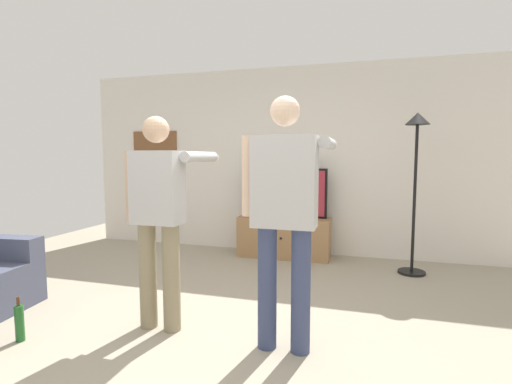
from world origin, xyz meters
TOP-DOWN VIEW (x-y plane):
  - ground_plane at (0.00, 0.00)m, footprint 8.40×8.40m
  - back_wall at (0.00, 2.95)m, footprint 6.40×0.10m
  - tv_stand at (0.01, 2.60)m, footprint 1.28×0.44m
  - television at (0.01, 2.65)m, footprint 1.17×0.07m
  - wall_clock at (0.01, 2.89)m, footprint 0.24×0.03m
  - framed_picture at (-2.19, 2.90)m, footprint 0.77×0.04m
  - floor_lamp at (1.66, 2.29)m, footprint 0.32×0.32m
  - person_standing_nearer_lamp at (-0.51, 0.16)m, footprint 0.57×0.78m
  - person_standing_nearer_couch at (0.54, 0.10)m, footprint 0.63×0.78m
  - beverage_bottle at (-1.44, -0.35)m, footprint 0.07×0.07m

SIDE VIEW (x-z plane):
  - ground_plane at x=0.00m, z-range 0.00..0.00m
  - beverage_bottle at x=-1.44m, z-range -0.03..0.32m
  - tv_stand at x=0.01m, z-range 0.00..0.57m
  - television at x=0.01m, z-range 0.57..1.25m
  - person_standing_nearer_lamp at x=-0.51m, z-range 0.11..1.85m
  - person_standing_nearer_couch at x=0.54m, z-range 0.14..1.97m
  - back_wall at x=0.00m, z-range 0.00..2.70m
  - floor_lamp at x=1.66m, z-range 0.41..2.34m
  - framed_picture at x=-2.19m, z-range 1.38..1.82m
  - wall_clock at x=0.01m, z-range 2.00..2.24m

